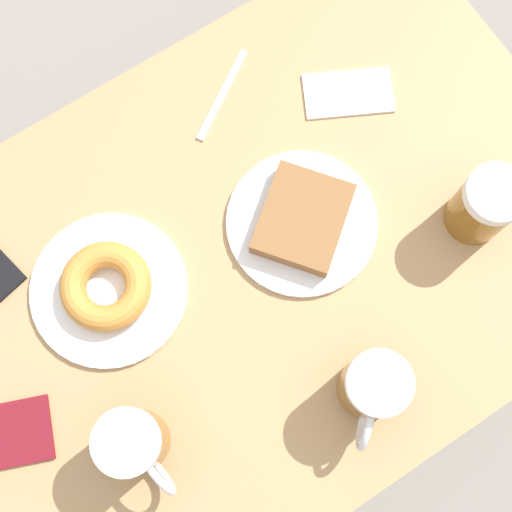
# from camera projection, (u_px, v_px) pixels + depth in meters

# --- Properties ---
(ground_plane) EXTENTS (8.00, 8.00, 0.00)m
(ground_plane) POSITION_uv_depth(u_px,v_px,m) (256.00, 328.00, 1.73)
(ground_plane) COLOR gray
(table) EXTENTS (0.73, 1.04, 0.71)m
(table) POSITION_uv_depth(u_px,v_px,m) (256.00, 269.00, 1.10)
(table) COLOR tan
(table) RESTS_ON ground_plane
(plate_with_cake) EXTENTS (0.22, 0.22, 0.04)m
(plate_with_cake) POSITION_uv_depth(u_px,v_px,m) (302.00, 221.00, 1.04)
(plate_with_cake) COLOR white
(plate_with_cake) RESTS_ON table
(plate_with_donut) EXTENTS (0.23, 0.23, 0.05)m
(plate_with_donut) POSITION_uv_depth(u_px,v_px,m) (107.00, 288.00, 1.02)
(plate_with_donut) COLOR white
(plate_with_donut) RESTS_ON table
(beer_mug_left) EXTENTS (0.09, 0.13, 0.12)m
(beer_mug_left) POSITION_uv_depth(u_px,v_px,m) (486.00, 205.00, 1.00)
(beer_mug_left) COLOR #8C5619
(beer_mug_left) RESTS_ON table
(beer_mug_center) EXTENTS (0.13, 0.09, 0.12)m
(beer_mug_center) POSITION_uv_depth(u_px,v_px,m) (134.00, 443.00, 0.92)
(beer_mug_center) COLOR #8C5619
(beer_mug_center) RESTS_ON table
(beer_mug_right) EXTENTS (0.11, 0.11, 0.12)m
(beer_mug_right) POSITION_uv_depth(u_px,v_px,m) (373.00, 388.00, 0.94)
(beer_mug_right) COLOR #8C5619
(beer_mug_right) RESTS_ON table
(napkin_folded) EXTENTS (0.13, 0.16, 0.00)m
(napkin_folded) POSITION_uv_depth(u_px,v_px,m) (348.00, 93.00, 1.10)
(napkin_folded) COLOR white
(napkin_folded) RESTS_ON table
(fork) EXTENTS (0.10, 0.14, 0.00)m
(fork) POSITION_uv_depth(u_px,v_px,m) (222.00, 95.00, 1.10)
(fork) COLOR silver
(fork) RESTS_ON table
(passport_near_edge) EXTENTS (0.13, 0.15, 0.01)m
(passport_near_edge) POSITION_uv_depth(u_px,v_px,m) (6.00, 435.00, 0.98)
(passport_near_edge) COLOR maroon
(passport_near_edge) RESTS_ON table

